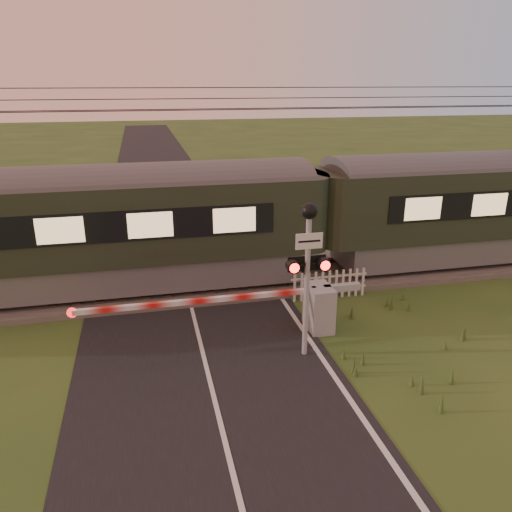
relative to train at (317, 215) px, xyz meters
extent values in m
plane|color=#2B491C|center=(-4.38, -6.50, -2.12)|extent=(160.00, 160.00, 0.00)
cube|color=black|center=(-4.38, -6.50, -2.11)|extent=(6.00, 140.00, 0.02)
cube|color=#47423D|center=(-4.38, 0.00, -2.06)|extent=(140.00, 3.40, 0.24)
cube|color=slate|center=(-4.38, -0.72, -1.86)|extent=(140.00, 0.08, 0.14)
cube|color=slate|center=(-4.38, 0.72, -1.86)|extent=(140.00, 0.08, 0.14)
cube|color=#2D2116|center=(-4.38, 0.00, -1.93)|extent=(0.24, 2.20, 0.06)
cylinder|color=black|center=(-4.38, -0.30, 3.38)|extent=(120.00, 0.02, 0.02)
cylinder|color=black|center=(-4.38, 0.30, 3.38)|extent=(120.00, 0.02, 0.02)
cylinder|color=black|center=(-4.38, 0.00, 3.98)|extent=(120.00, 0.02, 0.02)
cylinder|color=black|center=(-4.38, 0.00, 3.68)|extent=(120.00, 0.02, 0.02)
cube|color=gray|center=(-1.19, -3.69, -1.51)|extent=(0.61, 0.95, 1.22)
cylinder|color=gray|center=(-1.36, -3.69, -1.51)|extent=(0.13, 0.13, 1.22)
cube|color=gray|center=(-0.58, -3.69, -0.99)|extent=(1.00, 0.18, 0.18)
cube|color=red|center=(-4.35, -3.69, -0.99)|extent=(5.99, 0.12, 0.12)
cylinder|color=red|center=(-7.35, -3.69, -0.99)|extent=(0.24, 0.04, 0.24)
cylinder|color=gray|center=(-1.97, -4.88, -0.41)|extent=(0.13, 0.13, 3.42)
cube|color=white|center=(-1.97, -4.94, 0.78)|extent=(0.63, 0.03, 0.36)
sphere|color=black|center=(-1.97, -4.88, 1.46)|extent=(0.36, 0.36, 0.36)
cube|color=black|center=(-1.97, -4.88, 0.21)|extent=(0.85, 0.07, 0.07)
cylinder|color=#FF140C|center=(-2.33, -5.06, 0.21)|extent=(0.23, 0.02, 0.23)
cylinder|color=#FF140C|center=(-1.60, -5.06, 0.21)|extent=(0.23, 0.02, 0.23)
cube|color=black|center=(-1.97, -4.83, 0.21)|extent=(0.91, 0.02, 0.36)
cube|color=silver|center=(-0.21, -1.87, -1.82)|extent=(2.41, 0.04, 0.06)
cube|color=silver|center=(-0.21, -1.87, -1.43)|extent=(2.41, 0.04, 0.06)
camera|label=1|loc=(-5.50, -15.01, 4.16)|focal=35.00mm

